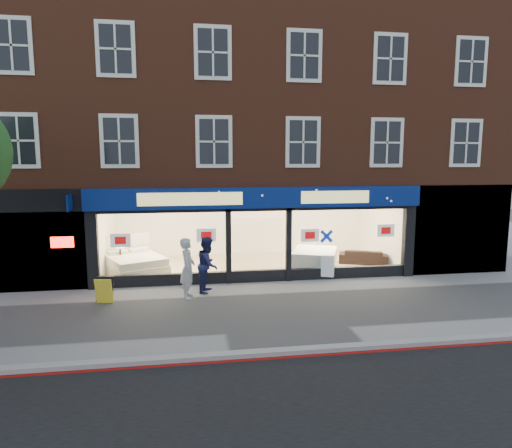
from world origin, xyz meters
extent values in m
plane|color=gray|center=(0.00, 0.00, 0.00)|extent=(120.00, 120.00, 0.00)
cube|color=#8C0A07|center=(0.00, -3.10, 0.01)|extent=(60.00, 0.10, 0.01)
cube|color=gray|center=(0.00, -2.90, 0.06)|extent=(60.00, 0.25, 0.12)
cube|color=tan|center=(0.00, 5.25, 0.05)|extent=(11.00, 4.50, 0.10)
cube|color=brown|center=(0.00, 7.00, 6.65)|extent=(19.00, 8.00, 6.70)
cube|color=#2D2D30|center=(0.00, 7.00, 10.15)|extent=(19.00, 8.00, 0.30)
cube|color=navy|center=(0.00, 2.88, 2.95)|extent=(11.40, 0.28, 0.70)
cube|color=black|center=(0.00, 3.08, 0.20)|extent=(11.00, 0.18, 0.40)
cube|color=black|center=(-5.50, 3.05, 1.30)|extent=(0.35, 0.30, 2.60)
cube|color=black|center=(5.50, 3.05, 1.30)|extent=(0.35, 0.30, 2.60)
cube|color=white|center=(-3.25, 3.00, 1.45)|extent=(4.20, 0.02, 2.10)
cube|color=white|center=(3.25, 3.00, 1.45)|extent=(4.20, 0.02, 2.10)
cube|color=white|center=(0.00, 3.25, 1.15)|extent=(1.80, 0.02, 2.10)
cube|color=silver|center=(0.00, 7.50, 1.30)|extent=(11.00, 0.20, 2.60)
cube|color=#FFEAC6|center=(0.00, 5.25, 2.60)|extent=(11.00, 4.50, 0.12)
cube|color=black|center=(-7.60, 3.30, 1.65)|extent=(3.80, 0.60, 3.30)
cube|color=#FF140C|center=(-6.40, 2.95, 1.60)|extent=(0.70, 0.04, 0.35)
cube|color=black|center=(7.50, 3.20, 1.65)|extent=(4.00, 0.40, 3.30)
cube|color=silver|center=(-4.30, 4.45, 0.29)|extent=(2.54, 2.70, 0.37)
cube|color=silver|center=(-4.30, 4.45, 0.61)|extent=(2.44, 2.59, 0.27)
cube|color=silver|center=(-4.77, 5.48, 0.74)|extent=(1.78, 0.91, 1.28)
cube|color=silver|center=(-4.98, 4.98, 0.81)|extent=(0.77, 0.60, 0.13)
cube|color=silver|center=(-4.26, 5.32, 0.81)|extent=(0.77, 0.60, 0.13)
cube|color=brown|center=(-4.88, 4.80, 0.38)|extent=(0.45, 0.45, 0.55)
cube|color=white|center=(2.29, 4.01, 0.23)|extent=(2.14, 2.37, 0.26)
cube|color=white|center=(2.29, 4.01, 0.48)|extent=(2.14, 2.37, 0.26)
cube|color=white|center=(2.29, 4.01, 0.74)|extent=(2.14, 2.37, 0.26)
imported|color=black|center=(4.52, 4.74, 0.38)|extent=(2.04, 1.43, 0.56)
cube|color=yellow|center=(-4.90, 1.41, 0.39)|extent=(0.55, 0.41, 0.78)
imported|color=#B1B3B9|center=(-2.45, 1.54, 0.94)|extent=(0.54, 0.74, 1.87)
imported|color=#1B204C|center=(-1.80, 2.11, 0.89)|extent=(0.89, 1.02, 1.79)
camera|label=1|loc=(-2.49, -12.19, 4.26)|focal=32.00mm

